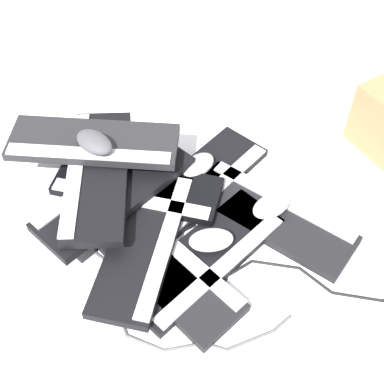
# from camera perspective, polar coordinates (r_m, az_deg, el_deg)

# --- Properties ---
(ground_plane) EXTENTS (3.20, 3.20, 0.00)m
(ground_plane) POSITION_cam_1_polar(r_m,az_deg,el_deg) (1.39, 2.85, -3.57)
(ground_plane) COLOR white
(keyboard_0) EXTENTS (0.45, 0.37, 0.03)m
(keyboard_0) POSITION_cam_1_polar(r_m,az_deg,el_deg) (1.46, 0.73, 0.89)
(keyboard_0) COLOR black
(keyboard_0) RESTS_ON ground
(keyboard_1) EXTENTS (0.43, 0.40, 0.03)m
(keyboard_1) POSITION_cam_1_polar(r_m,az_deg,el_deg) (1.48, -6.80, 1.15)
(keyboard_1) COLOR black
(keyboard_1) RESTS_ON ground
(keyboard_2) EXTENTS (0.39, 0.44, 0.03)m
(keyboard_2) POSITION_cam_1_polar(r_m,az_deg,el_deg) (1.30, -3.13, -8.01)
(keyboard_2) COLOR black
(keyboard_2) RESTS_ON ground
(keyboard_3) EXTENTS (0.44, 0.39, 0.03)m
(keyboard_3) POSITION_cam_1_polar(r_m,az_deg,el_deg) (1.32, 1.46, -7.01)
(keyboard_3) COLOR black
(keyboard_3) RESTS_ON ground
(keyboard_4) EXTENTS (0.34, 0.46, 0.03)m
(keyboard_4) POSITION_cam_1_polar(r_m,az_deg,el_deg) (1.40, 8.54, -2.62)
(keyboard_4) COLOR black
(keyboard_4) RESTS_ON ground
(keyboard_5) EXTENTS (0.20, 0.45, 0.03)m
(keyboard_5) POSITION_cam_1_polar(r_m,az_deg,el_deg) (1.42, -5.89, 0.56)
(keyboard_5) COLOR black
(keyboard_5) RESTS_ON keyboard_1
(keyboard_6) EXTENTS (0.45, 0.19, 0.03)m
(keyboard_6) POSITION_cam_1_polar(r_m,az_deg,el_deg) (1.31, -5.11, -5.35)
(keyboard_6) COLOR black
(keyboard_6) RESTS_ON keyboard_2
(keyboard_7) EXTENTS (0.45, 0.38, 0.03)m
(keyboard_7) POSITION_cam_1_polar(r_m,az_deg,el_deg) (1.38, -8.28, 0.03)
(keyboard_7) COLOR black
(keyboard_7) RESTS_ON keyboard_5
(keyboard_8) EXTENTS (0.46, 0.22, 0.03)m
(keyboard_8) POSITION_cam_1_polar(r_m,az_deg,el_deg) (1.38, -10.13, 1.90)
(keyboard_8) COLOR black
(keyboard_8) RESTS_ON keyboard_7
(keyboard_9) EXTENTS (0.17, 0.45, 0.03)m
(keyboard_9) POSITION_cam_1_polar(r_m,az_deg,el_deg) (1.42, -10.48, 5.20)
(keyboard_9) COLOR #232326
(keyboard_9) RESTS_ON keyboard_8
(mouse_0) EXTENTS (0.13, 0.12, 0.04)m
(mouse_0) POSITION_cam_1_polar(r_m,az_deg,el_deg) (1.46, 0.60, 2.83)
(mouse_0) COLOR #B7B7BC
(mouse_0) RESTS_ON keyboard_0
(mouse_1) EXTENTS (0.09, 0.12, 0.04)m
(mouse_1) POSITION_cam_1_polar(r_m,az_deg,el_deg) (1.30, 2.05, -5.13)
(mouse_1) COLOR #B7B7BC
(mouse_1) RESTS_ON keyboard_3
(mouse_2) EXTENTS (0.12, 0.13, 0.04)m
(mouse_2) POSITION_cam_1_polar(r_m,az_deg,el_deg) (1.38, 8.47, -1.45)
(mouse_2) COLOR silver
(mouse_2) RESTS_ON keyboard_4
(mouse_3) EXTENTS (0.08, 0.12, 0.04)m
(mouse_3) POSITION_cam_1_polar(r_m,az_deg,el_deg) (1.63, -8.40, 7.02)
(mouse_3) COLOR #4C4C51
(mouse_3) RESTS_ON ground
(mouse_4) EXTENTS (0.11, 0.13, 0.04)m
(mouse_4) POSITION_cam_1_polar(r_m,az_deg,el_deg) (1.37, -10.37, 5.25)
(mouse_4) COLOR #4C4C51
(mouse_4) RESTS_ON keyboard_9
(cable_0) EXTENTS (0.29, 0.60, 0.01)m
(cable_0) POSITION_cam_1_polar(r_m,az_deg,el_deg) (1.33, 13.27, -8.90)
(cable_0) COLOR black
(cable_0) RESTS_ON ground
(cable_1) EXTENTS (0.29, 0.51, 0.01)m
(cable_1) POSITION_cam_1_polar(r_m,az_deg,el_deg) (1.25, -2.71, -12.66)
(cable_1) COLOR #59595B
(cable_1) RESTS_ON ground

